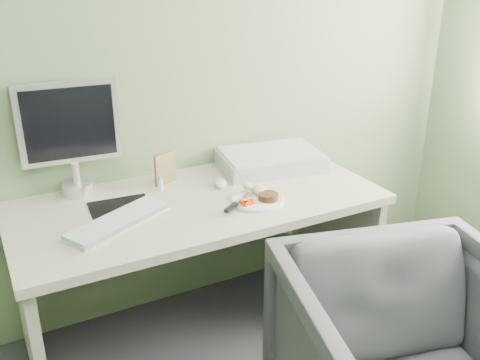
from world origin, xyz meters
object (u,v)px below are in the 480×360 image
plate (257,201)px  scanner (270,161)px  desk (199,236)px  monitor (70,132)px

plate → scanner: (0.26, 0.33, 0.03)m
scanner → desk: bearing=-150.2°
plate → monitor: 0.86m
desk → plate: size_ratio=7.05×
plate → monitor: size_ratio=0.45×
desk → scanner: scanner is taller
scanner → monitor: size_ratio=0.98×
desk → plate: (0.21, -0.15, 0.19)m
monitor → plate: bearing=-30.1°
desk → scanner: (0.47, 0.18, 0.22)m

